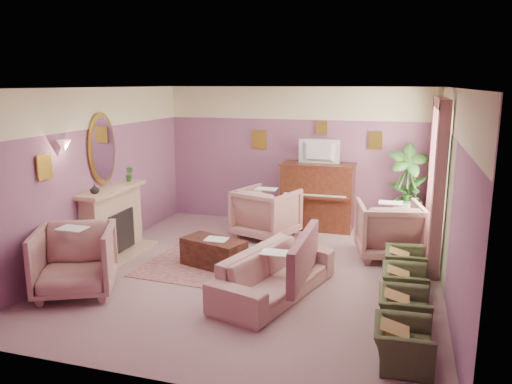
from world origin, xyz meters
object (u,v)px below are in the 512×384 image
(olive_chair_a, at_px, (403,338))
(floral_armchair_left, at_px, (266,210))
(olive_chair_b, at_px, (404,305))
(floral_armchair_right, at_px, (389,227))
(side_table, at_px, (407,219))
(television, at_px, (318,150))
(floral_armchair_front, at_px, (75,257))
(olive_chair_c, at_px, (405,279))
(piano, at_px, (318,197))
(coffee_table, at_px, (214,253))
(sofa, at_px, (275,265))
(olive_chair_d, at_px, (405,259))

(olive_chair_a, bearing_deg, floral_armchair_left, 123.53)
(olive_chair_b, bearing_deg, floral_armchair_right, 96.25)
(olive_chair_a, xyz_separation_m, side_table, (0.01, 4.59, 0.05))
(television, xyz_separation_m, floral_armchair_front, (-2.65, -4.06, -1.07))
(olive_chair_b, relative_size, side_table, 0.98)
(olive_chair_c, bearing_deg, piano, 119.37)
(coffee_table, xyz_separation_m, floral_armchair_right, (2.64, 1.25, 0.30))
(floral_armchair_left, height_order, side_table, floral_armchair_left)
(piano, bearing_deg, floral_armchair_left, -133.49)
(floral_armchair_front, xyz_separation_m, side_table, (4.38, 4.01, -0.18))
(olive_chair_c, height_order, side_table, side_table)
(floral_armchair_right, height_order, side_table, floral_armchair_right)
(floral_armchair_front, xyz_separation_m, olive_chair_c, (4.36, 1.07, -0.23))
(floral_armchair_front, bearing_deg, olive_chair_a, -7.47)
(sofa, bearing_deg, piano, 89.98)
(floral_armchair_right, height_order, olive_chair_d, floral_armchair_right)
(coffee_table, distance_m, olive_chair_c, 2.96)
(piano, xyz_separation_m, olive_chair_b, (1.71, -3.86, -0.35))
(olive_chair_a, height_order, olive_chair_d, same)
(olive_chair_c, bearing_deg, television, 119.78)
(olive_chair_d, relative_size, side_table, 0.98)
(floral_armchair_right, xyz_separation_m, floral_armchair_front, (-4.09, -2.77, 0.00))
(floral_armchair_front, distance_m, olive_chair_c, 4.50)
(floral_armchair_left, bearing_deg, television, 44.80)
(piano, relative_size, olive_chair_c, 2.04)
(piano, height_order, olive_chair_a, piano)
(olive_chair_a, bearing_deg, piano, 110.09)
(television, height_order, coffee_table, television)
(piano, height_order, olive_chair_b, piano)
(television, distance_m, floral_armchair_left, 1.58)
(olive_chair_c, bearing_deg, floral_armchair_front, -166.25)
(television, xyz_separation_m, olive_chair_a, (1.71, -4.63, -1.30))
(olive_chair_c, bearing_deg, olive_chair_a, -90.00)
(coffee_table, height_order, floral_armchair_left, floral_armchair_left)
(television, relative_size, olive_chair_b, 1.16)
(olive_chair_b, distance_m, olive_chair_c, 0.82)
(olive_chair_b, height_order, olive_chair_c, same)
(floral_armchair_left, distance_m, olive_chair_d, 2.88)
(piano, bearing_deg, olive_chair_d, -52.39)
(floral_armchair_front, bearing_deg, olive_chair_d, 23.39)
(olive_chair_d, bearing_deg, coffee_table, -172.92)
(piano, bearing_deg, olive_chair_c, -60.63)
(sofa, bearing_deg, olive_chair_d, 33.64)
(television, relative_size, olive_chair_a, 1.16)
(sofa, xyz_separation_m, floral_armchair_left, (-0.82, 2.50, 0.10))
(floral_armchair_right, bearing_deg, coffee_table, -154.72)
(olive_chair_a, bearing_deg, side_table, 89.84)
(olive_chair_a, xyz_separation_m, olive_chair_d, (0.00, 2.46, 0.00))
(sofa, relative_size, olive_chair_d, 3.10)
(television, height_order, floral_armchair_front, television)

